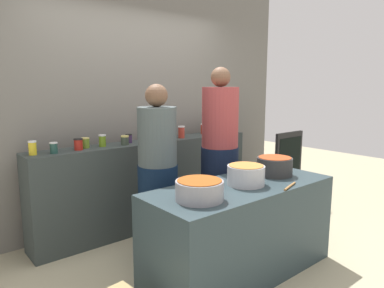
# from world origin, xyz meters

# --- Properties ---
(ground) EXTENTS (12.00, 12.00, 0.00)m
(ground) POSITION_xyz_m (0.00, 0.00, 0.00)
(ground) COLOR tan
(storefront_wall) EXTENTS (4.80, 0.12, 3.00)m
(storefront_wall) POSITION_xyz_m (0.00, 1.45, 1.50)
(storefront_wall) COLOR slate
(storefront_wall) RESTS_ON ground
(display_shelf) EXTENTS (2.70, 0.36, 0.99)m
(display_shelf) POSITION_xyz_m (0.00, 1.10, 0.49)
(display_shelf) COLOR #323B39
(display_shelf) RESTS_ON ground
(prep_table) EXTENTS (1.70, 0.70, 0.79)m
(prep_table) POSITION_xyz_m (0.00, -0.30, 0.39)
(prep_table) COLOR #2A393E
(prep_table) RESTS_ON ground
(preserve_jar_0) EXTENTS (0.07, 0.07, 0.13)m
(preserve_jar_0) POSITION_xyz_m (-1.25, 1.10, 1.05)
(preserve_jar_0) COLOR gold
(preserve_jar_0) RESTS_ON display_shelf
(preserve_jar_1) EXTENTS (0.07, 0.07, 0.10)m
(preserve_jar_1) POSITION_xyz_m (-1.08, 1.05, 1.04)
(preserve_jar_1) COLOR #20443D
(preserve_jar_1) RESTS_ON display_shelf
(preserve_jar_2) EXTENTS (0.09, 0.09, 0.11)m
(preserve_jar_2) POSITION_xyz_m (-0.84, 1.07, 1.04)
(preserve_jar_2) COLOR #A52017
(preserve_jar_2) RESTS_ON display_shelf
(preserve_jar_3) EXTENTS (0.09, 0.09, 0.10)m
(preserve_jar_3) POSITION_xyz_m (-0.74, 1.14, 1.04)
(preserve_jar_3) COLOR olive
(preserve_jar_3) RESTS_ON display_shelf
(preserve_jar_4) EXTENTS (0.07, 0.07, 0.12)m
(preserve_jar_4) POSITION_xyz_m (-0.57, 1.10, 1.05)
(preserve_jar_4) COLOR olive
(preserve_jar_4) RESTS_ON display_shelf
(preserve_jar_5) EXTENTS (0.09, 0.09, 0.10)m
(preserve_jar_5) POSITION_xyz_m (-0.34, 1.05, 1.04)
(preserve_jar_5) COLOR #374336
(preserve_jar_5) RESTS_ON display_shelf
(preserve_jar_6) EXTENTS (0.07, 0.07, 0.10)m
(preserve_jar_6) POSITION_xyz_m (-0.24, 1.14, 1.04)
(preserve_jar_6) COLOR #3E2B52
(preserve_jar_6) RESTS_ON display_shelf
(preserve_jar_7) EXTENTS (0.09, 0.09, 0.11)m
(preserve_jar_7) POSITION_xyz_m (0.09, 1.03, 1.04)
(preserve_jar_7) COLOR #B22A1E
(preserve_jar_7) RESTS_ON display_shelf
(preserve_jar_8) EXTENTS (0.07, 0.07, 0.14)m
(preserve_jar_8) POSITION_xyz_m (0.25, 1.04, 1.06)
(preserve_jar_8) COLOR brown
(preserve_jar_8) RESTS_ON display_shelf
(preserve_jar_9) EXTENTS (0.08, 0.08, 0.14)m
(preserve_jar_9) POSITION_xyz_m (0.42, 1.06, 1.06)
(preserve_jar_9) COLOR #A93527
(preserve_jar_9) RESTS_ON display_shelf
(preserve_jar_10) EXTENTS (0.07, 0.07, 0.13)m
(preserve_jar_10) POSITION_xyz_m (0.86, 1.16, 1.05)
(preserve_jar_10) COLOR #A32A19
(preserve_jar_10) RESTS_ON display_shelf
(preserve_jar_11) EXTENTS (0.08, 0.08, 0.15)m
(preserve_jar_11) POSITION_xyz_m (0.97, 1.09, 1.06)
(preserve_jar_11) COLOR #A73219
(preserve_jar_11) RESTS_ON display_shelf
(preserve_jar_12) EXTENTS (0.08, 0.08, 0.14)m
(preserve_jar_12) POSITION_xyz_m (1.09, 1.11, 1.06)
(preserve_jar_12) COLOR #8F4C12
(preserve_jar_12) RESTS_ON display_shelf
(preserve_jar_13) EXTENTS (0.07, 0.07, 0.14)m
(preserve_jar_13) POSITION_xyz_m (1.24, 1.07, 1.06)
(preserve_jar_13) COLOR red
(preserve_jar_13) RESTS_ON display_shelf
(cooking_pot_left) EXTENTS (0.35, 0.35, 0.15)m
(cooking_pot_left) POSITION_xyz_m (-0.53, -0.37, 0.86)
(cooking_pot_left) COLOR gray
(cooking_pot_left) RESTS_ON prep_table
(cooking_pot_center) EXTENTS (0.31, 0.31, 0.17)m
(cooking_pot_center) POSITION_xyz_m (0.03, -0.32, 0.87)
(cooking_pot_center) COLOR #B7B7BC
(cooking_pot_center) RESTS_ON prep_table
(cooking_pot_right) EXTENTS (0.33, 0.33, 0.17)m
(cooking_pot_right) POSITION_xyz_m (0.48, -0.27, 0.87)
(cooking_pot_right) COLOR #2D2D2D
(cooking_pot_right) RESTS_ON prep_table
(wooden_spoon) EXTENTS (0.25, 0.09, 0.02)m
(wooden_spoon) POSITION_xyz_m (0.25, -0.60, 0.79)
(wooden_spoon) COLOR #9E703D
(wooden_spoon) RESTS_ON prep_table
(cook_with_tongs) EXTENTS (0.38, 0.38, 1.62)m
(cook_with_tongs) POSITION_xyz_m (-0.34, 0.44, 0.73)
(cook_with_tongs) COLOR #0D1D35
(cook_with_tongs) RESTS_ON ground
(cook_in_cap) EXTENTS (0.39, 0.39, 1.79)m
(cook_in_cap) POSITION_xyz_m (0.34, 0.32, 0.81)
(cook_in_cap) COLOR black
(cook_in_cap) RESTS_ON ground
(chalkboard_sign) EXTENTS (0.54, 0.05, 1.00)m
(chalkboard_sign) POSITION_xyz_m (1.77, 0.48, 0.51)
(chalkboard_sign) COLOR black
(chalkboard_sign) RESTS_ON ground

